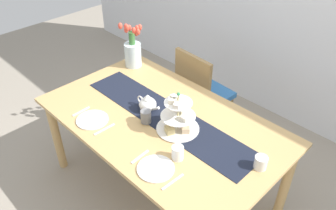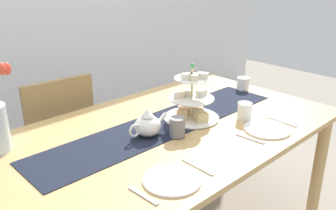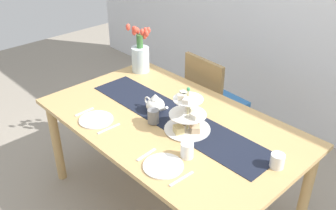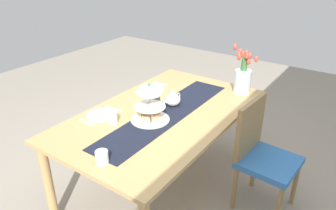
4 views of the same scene
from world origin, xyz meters
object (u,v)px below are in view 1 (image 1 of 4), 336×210
(teapot, at_px, (148,104))
(dinner_plate_left, at_px, (92,120))
(knife_left, at_px, (104,129))
(mug_grey, at_px, (146,117))
(dining_table, at_px, (162,128))
(mug_white_text, at_px, (178,153))
(tiered_cake_stand, at_px, (178,119))
(chair_left, at_px, (201,91))
(fork_left, at_px, (81,111))
(fork_right, at_px, (140,157))
(cream_jug, at_px, (261,162))
(dinner_plate_right, at_px, (156,168))
(knife_right, at_px, (173,182))
(tulip_vase, at_px, (133,51))

(teapot, xyz_separation_m, dinner_plate_left, (-0.19, -0.37, -0.05))
(dinner_plate_left, bearing_deg, knife_left, 0.00)
(mug_grey, bearing_deg, knife_left, -118.84)
(dining_table, bearing_deg, mug_white_text, -29.96)
(tiered_cake_stand, bearing_deg, chair_left, 119.48)
(chair_left, distance_m, mug_grey, 0.94)
(fork_left, bearing_deg, mug_white_text, 10.78)
(dining_table, height_order, fork_right, fork_right)
(teapot, distance_m, fork_left, 0.50)
(mug_grey, height_order, mug_white_text, mug_grey)
(tiered_cake_stand, distance_m, mug_white_text, 0.29)
(tiered_cake_stand, height_order, cream_jug, tiered_cake_stand)
(chair_left, bearing_deg, knife_left, -86.30)
(dinner_plate_right, bearing_deg, knife_right, 0.00)
(chair_left, height_order, knife_left, chair_left)
(fork_right, relative_size, knife_right, 0.88)
(chair_left, distance_m, knife_right, 1.37)
(mug_white_text, bearing_deg, knife_right, -54.13)
(chair_left, distance_m, fork_left, 1.17)
(dining_table, relative_size, fork_right, 11.88)
(knife_left, bearing_deg, mug_grey, 61.16)
(dinner_plate_right, bearing_deg, dining_table, 131.80)
(dinner_plate_right, xyz_separation_m, knife_right, (0.15, 0.00, -0.00))
(mug_grey, bearing_deg, dining_table, 63.74)
(chair_left, xyz_separation_m, cream_jug, (1.03, -0.66, 0.28))
(chair_left, xyz_separation_m, dinner_plate_left, (-0.07, -1.12, 0.24))
(chair_left, height_order, cream_jug, chair_left)
(tulip_vase, bearing_deg, dinner_plate_right, -34.21)
(dinner_plate_right, relative_size, fork_right, 1.53)
(tulip_vase, bearing_deg, knife_left, -53.00)
(tiered_cake_stand, xyz_separation_m, knife_right, (0.31, -0.37, -0.09))
(knife_left, xyz_separation_m, fork_right, (0.38, 0.00, 0.00))
(dinner_plate_right, bearing_deg, tulip_vase, 145.79)
(knife_left, bearing_deg, fork_left, 180.00)
(dinner_plate_left, bearing_deg, dining_table, 47.03)
(cream_jug, bearing_deg, knife_right, -122.42)
(tulip_vase, relative_size, dinner_plate_left, 1.90)
(teapot, relative_size, knife_left, 1.40)
(dining_table, relative_size, teapot, 7.47)
(dining_table, relative_size, fork_left, 11.88)
(dinner_plate_right, bearing_deg, tiered_cake_stand, 114.35)
(dinner_plate_right, relative_size, mug_white_text, 2.42)
(tulip_vase, relative_size, knife_left, 2.56)
(dinner_plate_left, relative_size, fork_right, 1.53)
(tiered_cake_stand, bearing_deg, dinner_plate_left, -143.87)
(chair_left, xyz_separation_m, dinner_plate_right, (0.59, -1.12, 0.24))
(chair_left, bearing_deg, fork_right, -68.21)
(tiered_cake_stand, height_order, mug_grey, tiered_cake_stand)
(knife_right, bearing_deg, dining_table, 142.25)
(teapot, height_order, mug_white_text, teapot)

